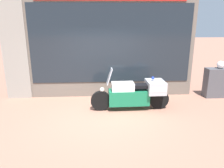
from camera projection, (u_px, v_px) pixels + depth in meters
ground_plane at (102, 117)px, 6.37m from camera, size 60.00×60.00×0.00m
shop_building at (89, 45)px, 7.73m from camera, size 6.70×0.55×3.71m
window_display at (110, 82)px, 8.20m from camera, size 5.40×0.30×2.01m
paramedic_motorcycle at (136, 93)px, 6.77m from camera, size 2.45×0.71×1.33m
utility_cabinet at (218, 83)px, 7.90m from camera, size 0.95×0.41×1.06m
white_helmet at (221, 65)px, 7.69m from camera, size 0.27×0.27×0.27m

